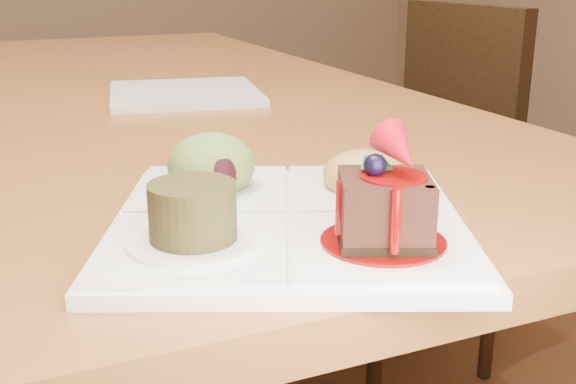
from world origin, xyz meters
name	(u,v)px	position (x,y,z in m)	size (l,w,h in m)	color
dining_table	(102,128)	(0.00, 0.00, 0.68)	(1.00, 1.80, 0.75)	brown
chair_right	(426,169)	(0.76, 0.10, 0.49)	(0.42, 0.42, 0.87)	black
sampler_plate	(286,205)	(0.03, -0.74, 0.77)	(0.38, 0.38, 0.11)	white
second_plate	(185,94)	(0.12, -0.12, 0.76)	(0.24, 0.24, 0.01)	white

